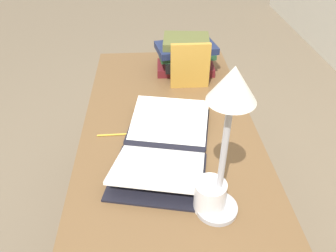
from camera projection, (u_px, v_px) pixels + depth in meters
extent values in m
plane|color=#70604C|center=(169.00, 239.00, 1.74)|extent=(12.00, 12.00, 0.00)
cube|color=brown|center=(170.00, 137.00, 1.32)|extent=(1.55, 0.71, 0.03)
cube|color=brown|center=(115.00, 112.00, 2.10)|extent=(0.06, 0.06, 0.69)
cube|color=brown|center=(209.00, 108.00, 2.13)|extent=(0.06, 0.06, 0.69)
cube|color=black|center=(164.00, 147.00, 1.23)|extent=(0.09, 0.31, 0.02)
cube|color=black|center=(170.00, 126.00, 1.35)|extent=(0.33, 0.37, 0.01)
cube|color=black|center=(158.00, 176.00, 1.12)|extent=(0.33, 0.37, 0.01)
cube|color=white|center=(169.00, 121.00, 1.32)|extent=(0.30, 0.35, 0.07)
cube|color=white|center=(158.00, 167.00, 1.11)|extent=(0.30, 0.35, 0.07)
cube|color=maroon|center=(185.00, 68.00, 1.72)|extent=(0.17, 0.30, 0.04)
cube|color=black|center=(186.00, 60.00, 1.70)|extent=(0.22, 0.22, 0.05)
cube|color=#234C2D|center=(186.00, 53.00, 1.67)|extent=(0.20, 0.29, 0.02)
cube|color=#1E284C|center=(186.00, 48.00, 1.66)|extent=(0.23, 0.32, 0.03)
cube|color=brown|center=(186.00, 41.00, 1.64)|extent=(0.21, 0.25, 0.04)
cube|color=#BC8933|center=(190.00, 66.00, 1.54)|extent=(0.02, 0.19, 0.22)
cylinder|color=#ADADB2|center=(216.00, 208.00, 1.00)|extent=(0.13, 0.13, 0.02)
cylinder|color=#ADADB2|center=(223.00, 160.00, 0.88)|extent=(0.02, 0.02, 0.38)
cone|color=silver|center=(233.00, 84.00, 0.74)|extent=(0.12, 0.12, 0.09)
cylinder|color=white|center=(210.00, 196.00, 0.98)|extent=(0.10, 0.10, 0.10)
torus|color=white|center=(207.00, 183.00, 1.02)|extent=(0.06, 0.01, 0.06)
cylinder|color=gold|center=(116.00, 134.00, 1.30)|extent=(0.01, 0.15, 0.01)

